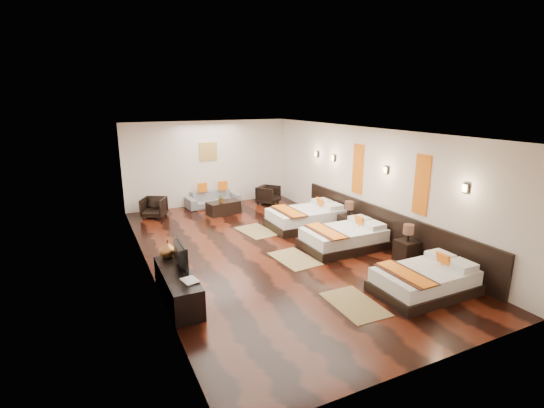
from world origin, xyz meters
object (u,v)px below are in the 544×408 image
bed_far (306,217)px  nightstand_b (348,222)px  armchair_right (268,195)px  table_plant (221,198)px  bed_mid (344,238)px  tv (177,255)px  armchair_left (154,207)px  sofa (213,198)px  coffee_table (223,208)px  nightstand_a (407,249)px  tv_console (178,286)px  book (183,283)px  figurine (168,249)px  bed_near (425,280)px

bed_far → nightstand_b: (0.75, -0.94, 0.04)m
armchair_right → table_plant: (-1.89, -0.61, 0.23)m
bed_mid → tv: 4.24m
bed_mid → armchair_left: (-3.69, 4.60, 0.05)m
armchair_left → table_plant: 2.04m
sofa → coffee_table: 1.05m
bed_far → nightstand_a: size_ratio=2.42×
tv_console → sofa: 6.45m
bed_far → tv_console: (-4.20, -2.67, 0.01)m
nightstand_b → book: 5.43m
nightstand_b → armchair_right: bearing=99.6°
nightstand_a → book: (-4.95, -0.08, 0.27)m
coffee_table → table_plant: (-0.08, -0.07, 0.34)m
nightstand_b → armchair_right: size_ratio=1.29×
nightstand_a → coffee_table: (-2.43, 5.30, -0.10)m
figurine → sofa: figurine is taller
bed_mid → coffee_table: size_ratio=1.96×
table_plant → armchair_left: bearing=161.6°
tv → table_plant: size_ratio=3.17×
tv → table_plant: (2.38, 4.65, -0.26)m
tv → table_plant: bearing=-26.4°
bed_far → bed_near: bearing=-90.0°
sofa → armchair_right: armchair_right is taller
nightstand_b → tv: tv is taller
bed_mid → tv_console: size_ratio=1.09×
bed_near → figurine: bearing=150.2°
bed_far → figurine: figurine is taller
nightstand_b → figurine: 5.06m
bed_near → table_plant: bearing=105.2°
nightstand_b → armchair_left: size_ratio=1.28×
coffee_table → table_plant: bearing=-139.9°
book → table_plant: size_ratio=1.15×
bed_far → tv_console: 4.97m
sofa → table_plant: bearing=-98.5°
sofa → figurine: bearing=-120.1°
nightstand_b → sofa: 4.86m
bed_mid → armchair_right: (0.13, 4.57, 0.05)m
nightstand_b → bed_mid: bearing=-130.8°
tv_console → sofa: tv_console is taller
tv_console → table_plant: (2.43, 4.82, 0.26)m
bed_mid → armchair_left: 5.89m
bed_far → figurine: size_ratio=5.98×
bed_near → armchair_left: bed_near is taller
nightstand_a → figurine: (-4.95, 1.15, 0.42)m
book → table_plant: 5.84m
bed_near → nightstand_b: bearing=77.5°
coffee_table → tv: bearing=-117.6°
tv_console → coffee_table: size_ratio=1.80×
bed_mid → armchair_right: 4.57m
bed_far → tv: size_ratio=2.41×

